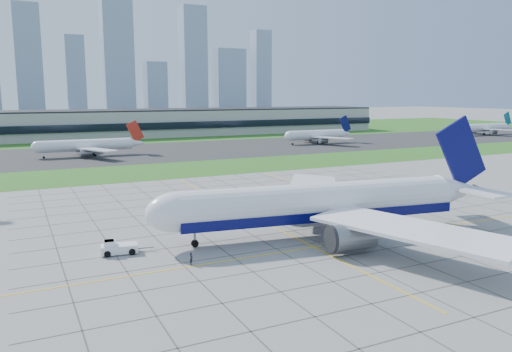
{
  "coord_description": "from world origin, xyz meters",
  "views": [
    {
      "loc": [
        -53.18,
        -68.5,
        24.78
      ],
      "look_at": [
        -5.63,
        28.55,
        7.0
      ],
      "focal_mm": 35.0,
      "sensor_mm": 36.0,
      "label": 1
    }
  ],
  "objects_px": {
    "distant_jet_3": "(485,128)",
    "pushback_tug": "(117,248)",
    "distant_jet_2": "(317,135)",
    "airliner": "(322,204)",
    "distant_jet_1": "(87,145)",
    "crew_near": "(191,259)"
  },
  "relations": [
    {
      "from": "airliner",
      "to": "distant_jet_1",
      "type": "bearing_deg",
      "value": 106.87
    },
    {
      "from": "distant_jet_3",
      "to": "pushback_tug",
      "type": "bearing_deg",
      "value": -151.16
    },
    {
      "from": "crew_near",
      "to": "distant_jet_3",
      "type": "xyz_separation_m",
      "value": [
        239.03,
        146.53,
        3.52
      ]
    },
    {
      "from": "distant_jet_1",
      "to": "distant_jet_3",
      "type": "distance_m",
      "value": 234.37
    },
    {
      "from": "distant_jet_1",
      "to": "distant_jet_2",
      "type": "bearing_deg",
      "value": 1.58
    },
    {
      "from": "pushback_tug",
      "to": "crew_near",
      "type": "height_order",
      "value": "pushback_tug"
    },
    {
      "from": "distant_jet_2",
      "to": "distant_jet_3",
      "type": "xyz_separation_m",
      "value": [
        122.56,
        1.04,
        0.0
      ]
    },
    {
      "from": "pushback_tug",
      "to": "distant_jet_3",
      "type": "height_order",
      "value": "distant_jet_3"
    },
    {
      "from": "crew_near",
      "to": "distant_jet_2",
      "type": "distance_m",
      "value": 186.4
    },
    {
      "from": "pushback_tug",
      "to": "distant_jet_2",
      "type": "bearing_deg",
      "value": 55.27
    },
    {
      "from": "airliner",
      "to": "distant_jet_2",
      "type": "xyz_separation_m",
      "value": [
        90.38,
        140.49,
        -1.2
      ]
    },
    {
      "from": "airliner",
      "to": "crew_near",
      "type": "xyz_separation_m",
      "value": [
        -26.08,
        -5.0,
        -4.72
      ]
    },
    {
      "from": "airliner",
      "to": "crew_near",
      "type": "bearing_deg",
      "value": -161.11
    },
    {
      "from": "pushback_tug",
      "to": "distant_jet_2",
      "type": "height_order",
      "value": "distant_jet_2"
    },
    {
      "from": "distant_jet_1",
      "to": "crew_near",
      "type": "bearing_deg",
      "value": -91.89
    },
    {
      "from": "pushback_tug",
      "to": "distant_jet_1",
      "type": "bearing_deg",
      "value": 92.25
    },
    {
      "from": "distant_jet_1",
      "to": "distant_jet_2",
      "type": "xyz_separation_m",
      "value": [
        111.77,
        3.08,
        -0.0
      ]
    },
    {
      "from": "airliner",
      "to": "crew_near",
      "type": "distance_m",
      "value": 26.97
    },
    {
      "from": "distant_jet_2",
      "to": "distant_jet_3",
      "type": "distance_m",
      "value": 122.57
    },
    {
      "from": "distant_jet_1",
      "to": "pushback_tug",
      "type": "bearing_deg",
      "value": -95.78
    },
    {
      "from": "airliner",
      "to": "distant_jet_3",
      "type": "relative_size",
      "value": 1.55
    },
    {
      "from": "airliner",
      "to": "distant_jet_2",
      "type": "relative_size",
      "value": 1.55
    }
  ]
}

